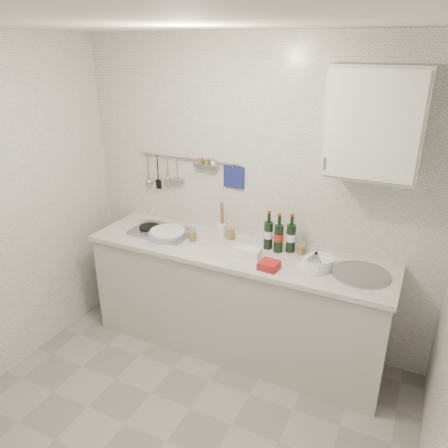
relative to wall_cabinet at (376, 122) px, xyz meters
name	(u,v)px	position (x,y,z in m)	size (l,w,h in m)	color
floor	(166,441)	(-0.90, -1.22, -1.95)	(3.00, 3.00, 0.00)	slate
ceiling	(137,22)	(-0.90, -1.22, 0.55)	(3.00, 3.00, 0.00)	silver
back_wall	(252,198)	(-0.90, 0.18, -0.70)	(3.00, 0.02, 2.50)	silver
counter	(237,302)	(-0.89, -0.12, -1.52)	(2.44, 0.64, 0.96)	#B3ADA6
wall_rail	(186,170)	(-1.50, 0.15, -0.52)	(0.98, 0.09, 0.34)	#93969B
wall_cabinet	(376,122)	(0.00, 0.00, 0.00)	(0.60, 0.38, 0.70)	#B3ADA6
plate_stack_hob	(166,234)	(-1.53, -0.16, -1.00)	(0.32, 0.32, 0.06)	#546BC0
plate_stack_sink	(317,263)	(-0.25, -0.16, -0.99)	(0.25, 0.24, 0.10)	white
wine_bottles	(279,232)	(-0.60, 0.00, -0.87)	(0.25, 0.12, 0.31)	black
butter_dish	(247,251)	(-0.79, -0.18, -1.00)	(0.21, 0.11, 0.06)	white
strawberry_punnet	(269,265)	(-0.56, -0.31, -1.00)	(0.13, 0.13, 0.06)	#AB2C13
utensil_crock	(222,228)	(-1.11, 0.05, -0.96)	(0.08, 0.08, 0.31)	white
jar_a	(231,233)	(-1.02, 0.04, -0.98)	(0.07, 0.07, 0.10)	olive
jar_b	(302,246)	(-0.43, 0.07, -0.99)	(0.06, 0.06, 0.08)	olive
jar_c	(301,249)	(-0.42, 0.01, -0.99)	(0.06, 0.06, 0.08)	olive
jar_d	(193,235)	(-1.29, -0.13, -0.98)	(0.07, 0.07, 0.09)	olive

